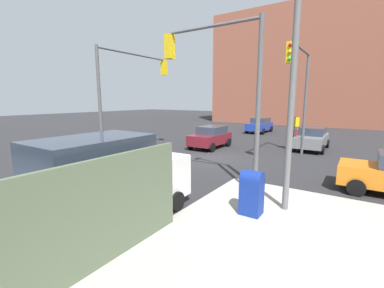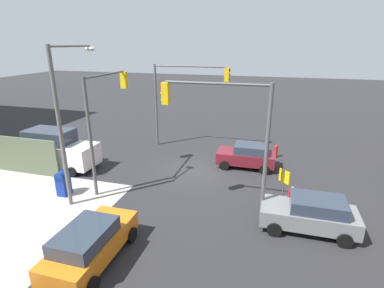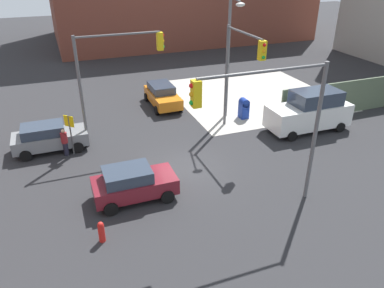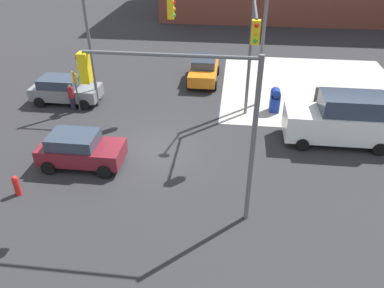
{
  "view_description": "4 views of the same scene",
  "coord_description": "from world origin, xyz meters",
  "px_view_note": "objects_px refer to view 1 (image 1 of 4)",
  "views": [
    {
      "loc": [
        13.64,
        7.68,
        3.6
      ],
      "look_at": [
        2.16,
        0.07,
        1.22
      ],
      "focal_mm": 24.0,
      "sensor_mm": 36.0,
      "label": 1
    },
    {
      "loc": [
        -4.75,
        17.39,
        8.08
      ],
      "look_at": [
        0.59,
        -1.22,
        1.47
      ],
      "focal_mm": 28.0,
      "sensor_mm": 36.0,
      "label": 2
    },
    {
      "loc": [
        -5.76,
        -16.35,
        10.36
      ],
      "look_at": [
        0.54,
        0.22,
        1.26
      ],
      "focal_mm": 35.0,
      "sensor_mm": 36.0,
      "label": 3
    },
    {
      "loc": [
        3.7,
        -15.58,
        10.08
      ],
      "look_at": [
        1.96,
        -0.85,
        0.94
      ],
      "focal_mm": 35.0,
      "sensor_mm": 36.0,
      "label": 4
    }
  ],
  "objects_px": {
    "van_white_delivery": "(105,183)",
    "pedestrian_crossing": "(296,139)",
    "fire_hydrant": "(197,136)",
    "hatchback_maroon": "(211,137)",
    "traffic_signal_ne_corner": "(219,75)",
    "sedan_blue": "(260,125)",
    "traffic_signal_nw_corner": "(301,82)",
    "traffic_signal_se_corner": "(130,82)",
    "street_lamp_corner": "(283,64)",
    "sedan_gray": "(312,138)",
    "mailbox_blue": "(252,191)"
  },
  "relations": [
    {
      "from": "traffic_signal_se_corner",
      "to": "sedan_gray",
      "type": "bearing_deg",
      "value": 133.64
    },
    {
      "from": "fire_hydrant",
      "to": "sedan_blue",
      "type": "xyz_separation_m",
      "value": [
        -9.23,
        2.45,
        0.36
      ]
    },
    {
      "from": "traffic_signal_nw_corner",
      "to": "sedan_blue",
      "type": "xyz_separation_m",
      "value": [
        -11.65,
        -6.25,
        -3.76
      ]
    },
    {
      "from": "mailbox_blue",
      "to": "fire_hydrant",
      "type": "relative_size",
      "value": 1.52
    },
    {
      "from": "traffic_signal_nw_corner",
      "to": "traffic_signal_ne_corner",
      "type": "xyz_separation_m",
      "value": [
        7.09,
        -1.64,
        -0.04
      ]
    },
    {
      "from": "traffic_signal_ne_corner",
      "to": "sedan_gray",
      "type": "bearing_deg",
      "value": 170.31
    },
    {
      "from": "traffic_signal_ne_corner",
      "to": "street_lamp_corner",
      "type": "bearing_deg",
      "value": 76.5
    },
    {
      "from": "street_lamp_corner",
      "to": "fire_hydrant",
      "type": "relative_size",
      "value": 8.51
    },
    {
      "from": "sedan_gray",
      "to": "hatchback_maroon",
      "type": "distance_m",
      "value": 7.39
    },
    {
      "from": "hatchback_maroon",
      "to": "traffic_signal_nw_corner",
      "type": "bearing_deg",
      "value": 84.93
    },
    {
      "from": "sedan_gray",
      "to": "street_lamp_corner",
      "type": "bearing_deg",
      "value": 3.3
    },
    {
      "from": "sedan_gray",
      "to": "van_white_delivery",
      "type": "height_order",
      "value": "van_white_delivery"
    },
    {
      "from": "fire_hydrant",
      "to": "traffic_signal_se_corner",
      "type": "bearing_deg",
      "value": -2.38
    },
    {
      "from": "traffic_signal_ne_corner",
      "to": "mailbox_blue",
      "type": "height_order",
      "value": "traffic_signal_ne_corner"
    },
    {
      "from": "pedestrian_crossing",
      "to": "fire_hydrant",
      "type": "bearing_deg",
      "value": 138.59
    },
    {
      "from": "traffic_signal_se_corner",
      "to": "traffic_signal_ne_corner",
      "type": "bearing_deg",
      "value": 72.71
    },
    {
      "from": "traffic_signal_ne_corner",
      "to": "sedan_blue",
      "type": "relative_size",
      "value": 1.56
    },
    {
      "from": "hatchback_maroon",
      "to": "traffic_signal_ne_corner",
      "type": "bearing_deg",
      "value": 31.12
    },
    {
      "from": "traffic_signal_ne_corner",
      "to": "pedestrian_crossing",
      "type": "bearing_deg",
      "value": 174.81
    },
    {
      "from": "mailbox_blue",
      "to": "hatchback_maroon",
      "type": "distance_m",
      "value": 11.53
    },
    {
      "from": "traffic_signal_ne_corner",
      "to": "sedan_gray",
      "type": "distance_m",
      "value": 11.88
    },
    {
      "from": "traffic_signal_ne_corner",
      "to": "fire_hydrant",
      "type": "distance_m",
      "value": 12.52
    },
    {
      "from": "van_white_delivery",
      "to": "pedestrian_crossing",
      "type": "distance_m",
      "value": 15.17
    },
    {
      "from": "traffic_signal_ne_corner",
      "to": "mailbox_blue",
      "type": "xyz_separation_m",
      "value": [
        1.7,
        2.14,
        -3.8
      ]
    },
    {
      "from": "fire_hydrant",
      "to": "van_white_delivery",
      "type": "bearing_deg",
      "value": 22.86
    },
    {
      "from": "sedan_gray",
      "to": "sedan_blue",
      "type": "height_order",
      "value": "same"
    },
    {
      "from": "sedan_blue",
      "to": "street_lamp_corner",
      "type": "bearing_deg",
      "value": 20.38
    },
    {
      "from": "street_lamp_corner",
      "to": "fire_hydrant",
      "type": "xyz_separation_m",
      "value": [
        -10.12,
        -9.64,
        -4.22
      ]
    },
    {
      "from": "traffic_signal_nw_corner",
      "to": "traffic_signal_se_corner",
      "type": "distance_m",
      "value": 10.2
    },
    {
      "from": "street_lamp_corner",
      "to": "sedan_gray",
      "type": "relative_size",
      "value": 1.93
    },
    {
      "from": "traffic_signal_nw_corner",
      "to": "hatchback_maroon",
      "type": "height_order",
      "value": "traffic_signal_nw_corner"
    },
    {
      "from": "fire_hydrant",
      "to": "van_white_delivery",
      "type": "height_order",
      "value": "van_white_delivery"
    },
    {
      "from": "fire_hydrant",
      "to": "pedestrian_crossing",
      "type": "height_order",
      "value": "pedestrian_crossing"
    },
    {
      "from": "traffic_signal_se_corner",
      "to": "sedan_gray",
      "type": "distance_m",
      "value": 13.36
    },
    {
      "from": "traffic_signal_ne_corner",
      "to": "fire_hydrant",
      "type": "bearing_deg",
      "value": -143.36
    },
    {
      "from": "sedan_blue",
      "to": "hatchback_maroon",
      "type": "bearing_deg",
      "value": -0.0
    },
    {
      "from": "street_lamp_corner",
      "to": "hatchback_maroon",
      "type": "height_order",
      "value": "street_lamp_corner"
    },
    {
      "from": "traffic_signal_se_corner",
      "to": "hatchback_maroon",
      "type": "relative_size",
      "value": 1.7
    },
    {
      "from": "van_white_delivery",
      "to": "street_lamp_corner",
      "type": "bearing_deg",
      "value": 138.49
    },
    {
      "from": "street_lamp_corner",
      "to": "fire_hydrant",
      "type": "height_order",
      "value": "street_lamp_corner"
    },
    {
      "from": "traffic_signal_nw_corner",
      "to": "mailbox_blue",
      "type": "height_order",
      "value": "traffic_signal_nw_corner"
    },
    {
      "from": "mailbox_blue",
      "to": "hatchback_maroon",
      "type": "height_order",
      "value": "hatchback_maroon"
    },
    {
      "from": "traffic_signal_nw_corner",
      "to": "pedestrian_crossing",
      "type": "xyz_separation_m",
      "value": [
        -3.21,
        -0.7,
        -3.78
      ]
    },
    {
      "from": "traffic_signal_ne_corner",
      "to": "hatchback_maroon",
      "type": "xyz_separation_m",
      "value": [
        -7.64,
        -4.61,
        -3.72
      ]
    },
    {
      "from": "traffic_signal_nw_corner",
      "to": "sedan_gray",
      "type": "distance_m",
      "value": 5.53
    },
    {
      "from": "sedan_blue",
      "to": "hatchback_maroon",
      "type": "relative_size",
      "value": 1.09
    },
    {
      "from": "fire_hydrant",
      "to": "van_white_delivery",
      "type": "relative_size",
      "value": 0.17
    },
    {
      "from": "hatchback_maroon",
      "to": "sedan_gray",
      "type": "bearing_deg",
      "value": 118.14
    },
    {
      "from": "traffic_signal_ne_corner",
      "to": "pedestrian_crossing",
      "type": "xyz_separation_m",
      "value": [
        -10.3,
        0.94,
        -3.73
      ]
    },
    {
      "from": "street_lamp_corner",
      "to": "traffic_signal_nw_corner",
      "type": "bearing_deg",
      "value": -173.05
    }
  ]
}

